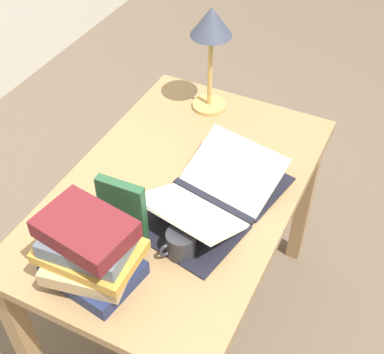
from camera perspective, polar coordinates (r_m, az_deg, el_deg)
The scene contains 7 objects.
ground_plane at distance 2.40m, azimuth -1.04°, elevation -14.43°, with size 12.00×12.00×0.00m, color brown.
reading_desk at distance 1.87m, azimuth -1.29°, elevation -3.69°, with size 1.17×0.75×0.77m.
open_book at distance 1.72m, azimuth 2.24°, elevation -2.03°, with size 0.58×0.41×0.12m.
book_stack_tall at distance 1.49m, azimuth -10.82°, elevation -7.78°, with size 0.25×0.28×0.23m.
book_standing_upright at distance 1.58m, azimuth -7.42°, elevation -3.54°, with size 0.04×0.15×0.22m.
reading_lamp at distance 1.97m, azimuth 2.05°, elevation 15.17°, with size 0.15×0.15×0.42m.
coffee_mug at distance 1.57m, azimuth -1.22°, elevation -7.11°, with size 0.11×0.09×0.08m.
Camera 1 is at (-1.12, -0.60, 2.03)m, focal length 50.00 mm.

